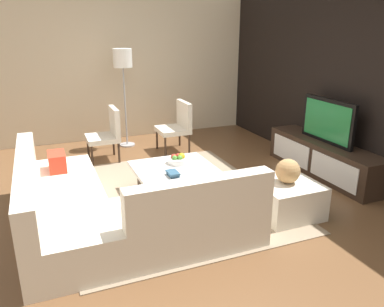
{
  "coord_description": "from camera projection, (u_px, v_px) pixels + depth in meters",
  "views": [
    {
      "loc": [
        4.19,
        -1.42,
        2.11
      ],
      "look_at": [
        -0.2,
        0.37,
        0.52
      ],
      "focal_mm": 35.56,
      "sensor_mm": 36.0,
      "label": 1
    }
  ],
  "objects": [
    {
      "name": "book_stack",
      "position": [
        173.0,
        174.0,
        4.62
      ],
      "size": [
        0.2,
        0.13,
        0.06
      ],
      "color": "#2D516B",
      "rests_on": "coffee_table"
    },
    {
      "name": "area_rug",
      "position": [
        169.0,
        196.0,
        4.95
      ],
      "size": [
        3.1,
        2.6,
        0.01
      ],
      "primitive_type": "cube",
      "color": "gray",
      "rests_on": "ground"
    },
    {
      "name": "side_wall_left",
      "position": [
        125.0,
        65.0,
        7.3
      ],
      "size": [
        0.12,
        5.2,
        2.8
      ],
      "primitive_type": "cube",
      "color": "beige",
      "rests_on": "ground"
    },
    {
      "name": "ottoman",
      "position": [
        285.0,
        198.0,
        4.44
      ],
      "size": [
        0.7,
        0.7,
        0.4
      ],
      "primitive_type": "cube",
      "color": "beige",
      "rests_on": "ground"
    },
    {
      "name": "accent_chair_far",
      "position": [
        178.0,
        123.0,
        6.67
      ],
      "size": [
        0.56,
        0.52,
        0.87
      ],
      "rotation": [
        0.0,
        0.0,
        0.07
      ],
      "color": "#332319",
      "rests_on": "ground"
    },
    {
      "name": "decorative_ball",
      "position": [
        288.0,
        171.0,
        4.33
      ],
      "size": [
        0.28,
        0.28,
        0.28
      ],
      "primitive_type": "sphere",
      "color": "#AD8451",
      "rests_on": "ottoman"
    },
    {
      "name": "accent_chair_near",
      "position": [
        108.0,
        131.0,
        6.18
      ],
      "size": [
        0.52,
        0.51,
        0.87
      ],
      "rotation": [
        0.0,
        0.0,
        0.02
      ],
      "color": "#332319",
      "rests_on": "ground"
    },
    {
      "name": "floor_lamp",
      "position": [
        123.0,
        64.0,
        6.63
      ],
      "size": [
        0.33,
        0.33,
        1.75
      ],
      "color": "#A5A5AA",
      "rests_on": "ground"
    },
    {
      "name": "media_console",
      "position": [
        323.0,
        158.0,
        5.64
      ],
      "size": [
        2.07,
        0.49,
        0.5
      ],
      "color": "#332319",
      "rests_on": "ground"
    },
    {
      "name": "sectional_couch",
      "position": [
        106.0,
        209.0,
        4.01
      ],
      "size": [
        2.39,
        2.29,
        0.81
      ],
      "color": "beige",
      "rests_on": "ground"
    },
    {
      "name": "television",
      "position": [
        328.0,
        121.0,
        5.46
      ],
      "size": [
        1.02,
        0.06,
        0.64
      ],
      "color": "black",
      "rests_on": "media_console"
    },
    {
      "name": "feature_wall_back",
      "position": [
        349.0,
        79.0,
        5.38
      ],
      "size": [
        6.4,
        0.12,
        2.8
      ],
      "primitive_type": "cube",
      "color": "black",
      "rests_on": "ground"
    },
    {
      "name": "coffee_table",
      "position": [
        176.0,
        181.0,
        4.92
      ],
      "size": [
        1.04,
        1.01,
        0.38
      ],
      "color": "#332319",
      "rests_on": "ground"
    },
    {
      "name": "ground_plane",
      "position": [
        171.0,
        200.0,
        4.86
      ],
      "size": [
        14.0,
        14.0,
        0.0
      ],
      "primitive_type": "plane",
      "color": "brown"
    },
    {
      "name": "fruit_bowl",
      "position": [
        178.0,
        159.0,
        5.04
      ],
      "size": [
        0.28,
        0.28,
        0.14
      ],
      "color": "silver",
      "rests_on": "coffee_table"
    }
  ]
}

